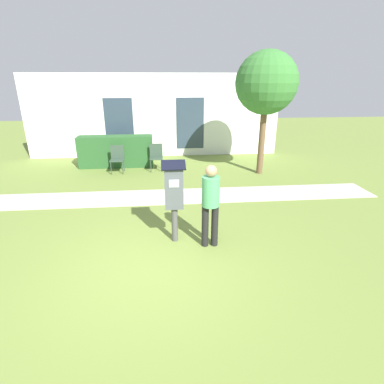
% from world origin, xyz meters
% --- Properties ---
extents(ground_plane, '(40.00, 40.00, 0.00)m').
position_xyz_m(ground_plane, '(0.00, 0.00, 0.00)').
color(ground_plane, olive).
extents(sidewalk, '(12.00, 1.10, 0.02)m').
position_xyz_m(sidewalk, '(0.00, 3.27, 0.01)').
color(sidewalk, '#B7B2A8').
rests_on(sidewalk, ground).
extents(building_facade, '(10.00, 0.26, 3.20)m').
position_xyz_m(building_facade, '(0.00, 8.03, 1.60)').
color(building_facade, white).
rests_on(building_facade, ground).
extents(parking_meter, '(0.44, 0.31, 1.59)m').
position_xyz_m(parking_meter, '(0.49, 0.94, 1.02)').
color(parking_meter, '#4C4C4C').
rests_on(parking_meter, ground).
extents(person_standing, '(0.32, 0.32, 1.58)m').
position_xyz_m(person_standing, '(1.13, 0.69, 0.93)').
color(person_standing, black).
rests_on(person_standing, ground).
extents(outdoor_chair_left, '(0.44, 0.44, 0.90)m').
position_xyz_m(outdoor_chair_left, '(-1.25, 5.75, 0.53)').
color(outdoor_chair_left, '#334738').
rests_on(outdoor_chair_left, ground).
extents(outdoor_chair_middle, '(0.44, 0.44, 0.90)m').
position_xyz_m(outdoor_chair_middle, '(0.05, 5.90, 0.53)').
color(outdoor_chair_middle, '#334738').
rests_on(outdoor_chair_middle, ground).
extents(hedge_row, '(2.59, 0.60, 1.10)m').
position_xyz_m(hedge_row, '(-1.39, 6.48, 0.55)').
color(hedge_row, '#285628').
rests_on(hedge_row, ground).
extents(tree, '(1.90, 1.90, 3.82)m').
position_xyz_m(tree, '(3.50, 5.18, 2.84)').
color(tree, brown).
rests_on(tree, ground).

